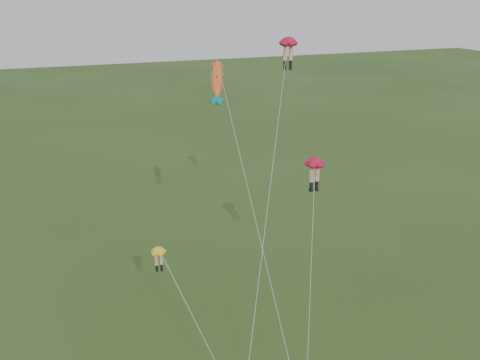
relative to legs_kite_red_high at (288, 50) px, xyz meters
name	(u,v)px	position (x,y,z in m)	size (l,w,h in m)	color
legs_kite_red_high	(288,50)	(0.00, 0.00, 0.00)	(8.08, 11.39, 19.85)	#BC1333
legs_kite_red_mid	(315,167)	(-0.15, -5.17, -7.33)	(4.42, 7.65, 12.35)	#BC1333
legs_kite_yellow	(162,260)	(-11.47, -7.59, -11.08)	(3.77, 7.30, 8.63)	yellow
fish_kite	(218,81)	(-5.73, -1.15, -1.73)	(2.12, 12.97, 18.73)	gold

